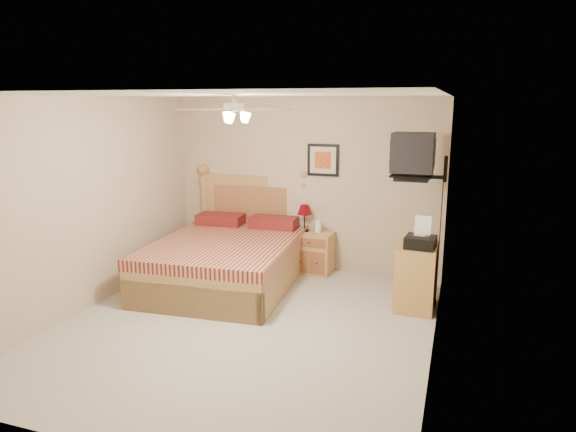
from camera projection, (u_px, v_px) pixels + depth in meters
name	position (u px, v px, depth m)	size (l,w,h in m)	color
floor	(246.00, 325.00, 5.72)	(4.50, 4.50, 0.00)	#ABA89B
ceiling	(242.00, 95.00, 5.18)	(4.00, 4.50, 0.04)	white
wall_back	(305.00, 184.00, 7.53)	(4.00, 0.04, 2.50)	#C1AA8E
wall_front	(107.00, 286.00, 3.37)	(4.00, 0.04, 2.50)	#C1AA8E
wall_left	(89.00, 204.00, 6.07)	(0.04, 4.50, 2.50)	#C1AA8E
wall_right	(440.00, 231.00, 4.82)	(0.04, 4.50, 2.50)	#C1AA8E
bed	(225.00, 231.00, 6.83)	(1.76, 2.31, 1.50)	#A37444
nightstand	(313.00, 253.00, 7.45)	(0.54, 0.41, 0.59)	#AF733F
table_lamp	(305.00, 218.00, 7.45)	(0.21, 0.21, 0.40)	#5E0109
lotion_bottle	(318.00, 225.00, 7.37)	(0.09, 0.09, 0.24)	white
framed_picture	(323.00, 160.00, 7.35)	(0.46, 0.04, 0.46)	black
dresser	(416.00, 276.00, 6.15)	(0.45, 0.65, 0.77)	#AE7C38
fax_machine	(421.00, 233.00, 5.94)	(0.34, 0.36, 0.36)	black
magazine_lower	(419.00, 240.00, 6.27)	(0.21, 0.28, 0.03)	beige
magazine_upper	(421.00, 238.00, 6.26)	(0.19, 0.26, 0.02)	tan
wall_tv	(426.00, 156.00, 6.02)	(0.56, 0.46, 0.58)	black
ceiling_fan	(234.00, 110.00, 5.02)	(1.14, 1.14, 0.28)	silver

